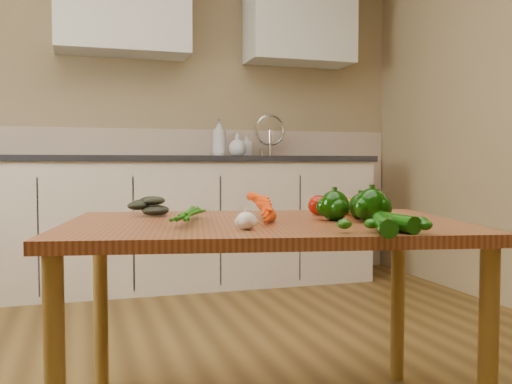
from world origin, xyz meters
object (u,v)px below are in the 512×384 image
object	(u,v)px
soap_bottle_a	(219,137)
garlic_bulb	(246,221)
pepper_a	(334,206)
table	(264,244)
zucchini_b	(384,224)
soap_bottle_c	(238,145)
leafy_greens	(154,203)
pepper_c	(372,206)
tomato_c	(357,208)
soap_bottle_b	(247,145)
tomato_b	(347,207)
zucchini_a	(397,223)
carrot_bunch	(240,212)
pepper_b	(361,207)
tomato_a	(319,205)

from	to	relation	value
soap_bottle_a	garlic_bulb	xyz separation A→B (m)	(-0.54, -2.54, -0.34)
soap_bottle_a	pepper_a	size ratio (longest dim) A/B	2.87
table	zucchini_b	world-z (taller)	zucchini_b
soap_bottle_c	leafy_greens	xyz separation A→B (m)	(-0.85, -1.98, -0.27)
zucchini_b	pepper_c	bearing A→B (deg)	67.83
tomato_c	soap_bottle_c	bearing A→B (deg)	85.24
table	zucchini_b	bearing A→B (deg)	-51.49
soap_bottle_b	table	bearing A→B (deg)	91.89
tomato_c	soap_bottle_b	bearing A→B (deg)	82.98
pepper_a	tomato_b	xyz separation A→B (m)	(0.12, 0.15, -0.02)
garlic_bulb	tomato_b	size ratio (longest dim) A/B	0.85
table	leafy_greens	bearing A→B (deg)	149.45
table	zucchini_a	bearing A→B (deg)	-42.62
carrot_bunch	pepper_b	distance (m)	0.41
soap_bottle_a	tomato_b	xyz separation A→B (m)	(-0.08, -2.24, -0.34)
pepper_b	garlic_bulb	bearing A→B (deg)	-157.68
soap_bottle_c	pepper_c	size ratio (longest dim) A/B	1.58
pepper_c	tomato_c	xyz separation A→B (m)	(0.04, 0.17, -0.02)
soap_bottle_b	tomato_c	size ratio (longest dim) A/B	2.58
table	soap_bottle_b	distance (m)	2.49
carrot_bunch	zucchini_b	bearing A→B (deg)	-45.18
leafy_greens	tomato_c	world-z (taller)	leafy_greens
table	pepper_a	bearing A→B (deg)	-0.51
carrot_bunch	tomato_b	size ratio (longest dim) A/B	3.36
soap_bottle_a	carrot_bunch	size ratio (longest dim) A/B	1.18
leafy_greens	tomato_c	xyz separation A→B (m)	(0.66, -0.24, -0.01)
pepper_a	pepper_c	xyz separation A→B (m)	(0.09, -0.08, 0.00)
pepper_b	tomato_b	xyz separation A→B (m)	(0.01, 0.12, -0.01)
tomato_c	zucchini_a	size ratio (longest dim) A/B	0.40
carrot_bunch	zucchini_a	bearing A→B (deg)	-37.42
pepper_a	pepper_b	bearing A→B (deg)	15.28
tomato_b	zucchini_b	distance (m)	0.51
pepper_b	table	bearing A→B (deg)	177.21
tomato_b	tomato_a	bearing A→B (deg)	156.89
leafy_greens	tomato_b	size ratio (longest dim) A/B	2.58
carrot_bunch	pepper_b	world-z (taller)	pepper_b
pepper_b	tomato_b	size ratio (longest dim) A/B	1.18
soap_bottle_a	tomato_b	bearing A→B (deg)	-62.81
soap_bottle_c	garlic_bulb	xyz separation A→B (m)	(-0.65, -2.46, -0.29)
soap_bottle_c	tomato_b	size ratio (longest dim) A/B	2.39
garlic_bulb	zucchini_b	bearing A→B (deg)	-30.95
zucchini_a	zucchini_b	distance (m)	0.07
carrot_bunch	tomato_b	world-z (taller)	tomato_b
soap_bottle_a	zucchini_b	world-z (taller)	soap_bottle_a
pepper_b	zucchini_a	world-z (taller)	pepper_b
leafy_greens	pepper_c	xyz separation A→B (m)	(0.62, -0.41, 0.01)
soap_bottle_a	garlic_bulb	distance (m)	2.62
zucchini_a	pepper_a	bearing A→B (deg)	97.26
pepper_c	soap_bottle_b	bearing A→B (deg)	82.61
soap_bottle_c	carrot_bunch	distance (m)	2.33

